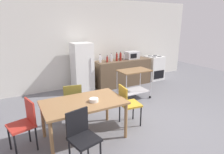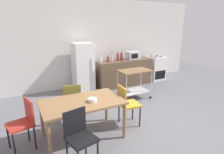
{
  "view_description": "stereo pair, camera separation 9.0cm",
  "coord_description": "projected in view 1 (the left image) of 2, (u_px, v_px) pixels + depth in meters",
  "views": [
    {
      "loc": [
        -2.56,
        -2.96,
        2.17
      ],
      "look_at": [
        -0.29,
        1.2,
        0.8
      ],
      "focal_mm": 30.73,
      "sensor_mm": 36.0,
      "label": 1
    },
    {
      "loc": [
        -2.49,
        -3.0,
        2.17
      ],
      "look_at": [
        -0.29,
        1.2,
        0.8
      ],
      "focal_mm": 30.73,
      "sensor_mm": 36.0,
      "label": 2
    }
  ],
  "objects": [
    {
      "name": "ground_plane",
      "position": [
        149.0,
        123.0,
        4.28
      ],
      "size": [
        12.0,
        12.0,
        0.0
      ],
      "primitive_type": "plane",
      "color": "slate"
    },
    {
      "name": "back_wall",
      "position": [
        91.0,
        44.0,
        6.57
      ],
      "size": [
        8.4,
        0.12,
        2.9
      ],
      "primitive_type": "cube",
      "color": "silver",
      "rests_on": "ground_plane"
    },
    {
      "name": "kitchen_counter",
      "position": [
        122.0,
        72.0,
        6.76
      ],
      "size": [
        2.0,
        0.64,
        0.9
      ],
      "primitive_type": "cube",
      "color": "brown",
      "rests_on": "ground_plane"
    },
    {
      "name": "dining_table",
      "position": [
        84.0,
        105.0,
        3.56
      ],
      "size": [
        1.5,
        0.9,
        0.75
      ],
      "color": "olive",
      "rests_on": "ground_plane"
    },
    {
      "name": "chair_red",
      "position": [
        25.0,
        122.0,
        3.28
      ],
      "size": [
        0.49,
        0.49,
        0.89
      ],
      "rotation": [
        0.0,
        0.0,
        -1.32
      ],
      "color": "#B72D23",
      "rests_on": "ground_plane"
    },
    {
      "name": "chair_black",
      "position": [
        82.0,
        135.0,
        2.9
      ],
      "size": [
        0.48,
        0.48,
        0.89
      ],
      "rotation": [
        0.0,
        0.0,
        0.23
      ],
      "color": "black",
      "rests_on": "ground_plane"
    },
    {
      "name": "chair_olive",
      "position": [
        73.0,
        100.0,
        4.2
      ],
      "size": [
        0.47,
        0.47,
        0.89
      ],
      "rotation": [
        0.0,
        0.0,
        2.95
      ],
      "color": "olive",
      "rests_on": "ground_plane"
    },
    {
      "name": "chair_mustard",
      "position": [
        128.0,
        103.0,
        4.06
      ],
      "size": [
        0.44,
        0.44,
        0.89
      ],
      "rotation": [
        0.0,
        0.0,
        1.46
      ],
      "color": "gold",
      "rests_on": "ground_plane"
    },
    {
      "name": "stove_oven",
      "position": [
        154.0,
        68.0,
        7.44
      ],
      "size": [
        0.6,
        0.61,
        0.92
      ],
      "color": "white",
      "rests_on": "ground_plane"
    },
    {
      "name": "refrigerator",
      "position": [
        82.0,
        67.0,
        6.08
      ],
      "size": [
        0.6,
        0.63,
        1.55
      ],
      "color": "white",
      "rests_on": "ground_plane"
    },
    {
      "name": "kitchen_cart",
      "position": [
        134.0,
        79.0,
        5.51
      ],
      "size": [
        0.91,
        0.57,
        0.85
      ],
      "color": "brown",
      "rests_on": "ground_plane"
    },
    {
      "name": "bottle_hot_sauce",
      "position": [
        100.0,
        59.0,
        6.18
      ],
      "size": [
        0.08,
        0.08,
        0.27
      ],
      "color": "silver",
      "rests_on": "kitchen_counter"
    },
    {
      "name": "bottle_olive_oil",
      "position": [
        107.0,
        59.0,
        6.23
      ],
      "size": [
        0.06,
        0.06,
        0.22
      ],
      "color": "maroon",
      "rests_on": "kitchen_counter"
    },
    {
      "name": "bottle_sesame_oil",
      "position": [
        111.0,
        58.0,
        6.37
      ],
      "size": [
        0.07,
        0.07,
        0.27
      ],
      "color": "silver",
      "rests_on": "kitchen_counter"
    },
    {
      "name": "bottle_soy_sauce",
      "position": [
        117.0,
        57.0,
        6.43
      ],
      "size": [
        0.06,
        0.06,
        0.3
      ],
      "color": "maroon",
      "rests_on": "kitchen_counter"
    },
    {
      "name": "bottle_soda",
      "position": [
        120.0,
        57.0,
        6.48
      ],
      "size": [
        0.07,
        0.07,
        0.3
      ],
      "color": "maroon",
      "rests_on": "kitchen_counter"
    },
    {
      "name": "bottle_wine",
      "position": [
        124.0,
        57.0,
        6.62
      ],
      "size": [
        0.06,
        0.06,
        0.21
      ],
      "color": "silver",
      "rests_on": "kitchen_counter"
    },
    {
      "name": "microwave",
      "position": [
        132.0,
        55.0,
        6.81
      ],
      "size": [
        0.46,
        0.35,
        0.26
      ],
      "color": "silver",
      "rests_on": "kitchen_counter"
    },
    {
      "name": "fruit_bowl",
      "position": [
        94.0,
        100.0,
        3.52
      ],
      "size": [
        0.17,
        0.17,
        0.06
      ],
      "primitive_type": "cylinder",
      "color": "white",
      "rests_on": "dining_table"
    }
  ]
}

